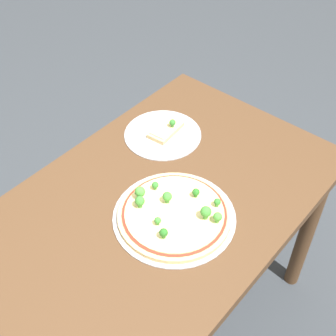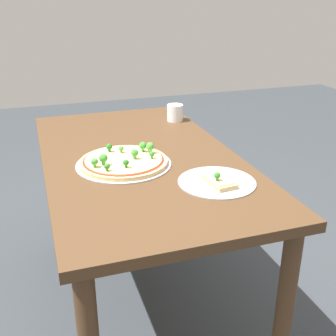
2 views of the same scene
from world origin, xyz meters
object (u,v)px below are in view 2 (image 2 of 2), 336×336
dining_table (140,178)px  drinking_cup (175,113)px  pizza_tray_slice (218,181)px  pizza_tray_whole (124,161)px

dining_table → drinking_cup: bearing=-35.8°
pizza_tray_slice → drinking_cup: 0.77m
dining_table → pizza_tray_slice: pizza_tray_slice is taller
dining_table → drinking_cup: 0.53m
pizza_tray_whole → drinking_cup: drinking_cup is taller
pizza_tray_whole → drinking_cup: size_ratio=4.41×
pizza_tray_whole → pizza_tray_slice: (-0.27, -0.27, -0.01)m
drinking_cup → pizza_tray_slice: bearing=171.8°
dining_table → pizza_tray_slice: (-0.35, -0.19, 0.11)m
pizza_tray_slice → drinking_cup: (0.76, -0.11, 0.03)m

